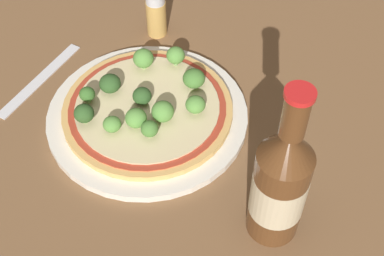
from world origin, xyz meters
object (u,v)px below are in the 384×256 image
at_px(pepper_shaker, 156,14).
at_px(pizza, 146,108).
at_px(beer_bottle, 280,184).
at_px(fork, 40,79).

bearing_deg(pepper_shaker, pizza, -73.12).
bearing_deg(pizza, beer_bottle, -28.48).
distance_m(beer_bottle, fork, 0.44).
relative_size(pepper_shaker, fork, 0.43).
xyz_separation_m(pizza, pepper_shaker, (-0.06, 0.19, 0.02)).
bearing_deg(beer_bottle, fork, 161.59).
relative_size(beer_bottle, fork, 1.31).
distance_m(pizza, fork, 0.19).
bearing_deg(pepper_shaker, fork, -128.28).
relative_size(pizza, pepper_shaker, 3.16).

